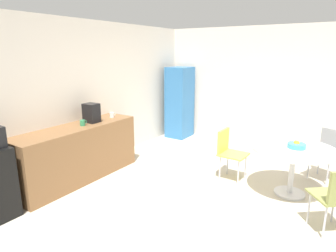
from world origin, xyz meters
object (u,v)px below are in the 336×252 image
object	(u,v)px
chair_gray	(329,148)
coffee_maker	(91,113)
mug_green	(112,115)
chair_yellow	(228,148)
mug_white	(83,123)
fruit_bowl	(297,145)
round_table	(293,156)
locker_cabinet	(180,102)

from	to	relation	value
chair_gray	coffee_maker	xyz separation A→B (m)	(-1.92, 3.44, 0.54)
chair_gray	mug_green	size ratio (longest dim) A/B	6.43
chair_yellow	mug_white	bearing A→B (deg)	122.35
chair_yellow	mug_green	world-z (taller)	mug_green
chair_gray	coffee_maker	size ratio (longest dim) A/B	2.59
fruit_bowl	mug_white	bearing A→B (deg)	112.61
chair_yellow	mug_white	distance (m)	2.40
round_table	mug_green	world-z (taller)	mug_green
round_table	chair_gray	xyz separation A→B (m)	(0.93, -0.38, -0.08)
round_table	mug_green	size ratio (longest dim) A/B	9.09
chair_gray	fruit_bowl	world-z (taller)	chair_gray
chair_gray	mug_white	distance (m)	4.04
locker_cabinet	mug_green	world-z (taller)	locker_cabinet
locker_cabinet	coffee_maker	xyz separation A→B (m)	(-2.74, 0.10, 0.21)
chair_gray	mug_green	distance (m)	3.74
fruit_bowl	coffee_maker	distance (m)	3.26
locker_cabinet	chair_gray	bearing A→B (deg)	-103.78
locker_cabinet	fruit_bowl	bearing A→B (deg)	-120.09
round_table	fruit_bowl	bearing A→B (deg)	-45.38
round_table	chair_yellow	size ratio (longest dim) A/B	1.41
round_table	chair_yellow	world-z (taller)	chair_yellow
chair_yellow	coffee_maker	xyz separation A→B (m)	(-1.02, 2.05, 0.54)
chair_yellow	fruit_bowl	size ratio (longest dim) A/B	3.29
round_table	mug_green	distance (m)	3.10
mug_white	coffee_maker	distance (m)	0.28
chair_gray	mug_green	bearing A→B (deg)	113.13
locker_cabinet	chair_gray	size ratio (longest dim) A/B	2.05
locker_cabinet	round_table	size ratio (longest dim) A/B	1.45
chair_yellow	mug_white	xyz separation A→B (m)	(-1.27, 2.00, 0.43)
chair_yellow	fruit_bowl	xyz separation A→B (m)	(-0.01, -1.03, 0.24)
round_table	fruit_bowl	xyz separation A→B (m)	(0.02, -0.02, 0.16)
round_table	coffee_maker	world-z (taller)	coffee_maker
coffee_maker	mug_green	bearing A→B (deg)	-3.26
round_table	chair_yellow	bearing A→B (deg)	88.39
chair_yellow	mug_green	xyz separation A→B (m)	(-0.56, 2.03, 0.43)
fruit_bowl	mug_green	xyz separation A→B (m)	(-0.55, 3.05, 0.19)
mug_white	coffee_maker	bearing A→B (deg)	12.76
locker_cabinet	mug_green	xyz separation A→B (m)	(-2.28, 0.07, 0.10)
round_table	chair_yellow	xyz separation A→B (m)	(0.03, 1.00, -0.08)
locker_cabinet	round_table	distance (m)	3.45
chair_yellow	coffee_maker	bearing A→B (deg)	116.33
chair_gray	mug_green	xyz separation A→B (m)	(-1.46, 3.41, 0.43)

